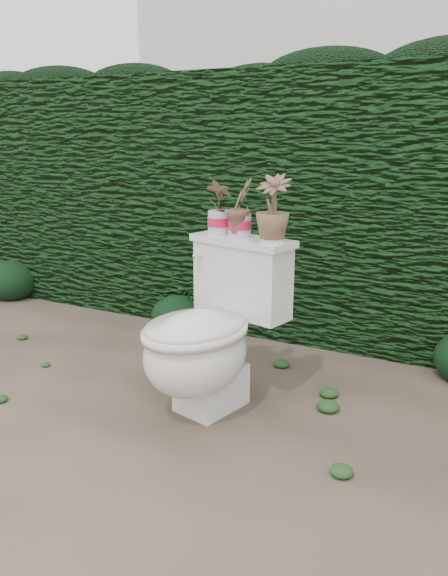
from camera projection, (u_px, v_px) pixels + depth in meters
The scene contains 8 objects.
ground at pixel (226, 430), 2.43m from camera, with size 60.00×60.00×0.00m, color #786652.
hedge at pixel (340, 205), 3.58m from camera, with size 8.00×1.00×1.60m, color #184416.
toilet at pixel (208, 337), 2.52m from camera, with size 0.60×0.77×0.78m.
potted_plant_left at pixel (219, 208), 2.65m from camera, with size 0.13×0.09×0.24m, color #206721.
potted_plant_center at pixel (240, 209), 2.56m from camera, with size 0.14×0.11×0.25m, color #206721.
potted_plant_right at pixel (273, 210), 2.44m from camera, with size 0.16×0.16×0.28m, color #206721.
liriope_clump_0 at pixel (11, 277), 4.36m from camera, with size 0.40×0.40×0.32m, color black.
liriope_clump_1 at pixel (176, 311), 3.63m from camera, with size 0.32×0.32×0.26m, color black.
Camera 1 is at (0.99, -1.94, 1.24)m, focal length 35.00 mm.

